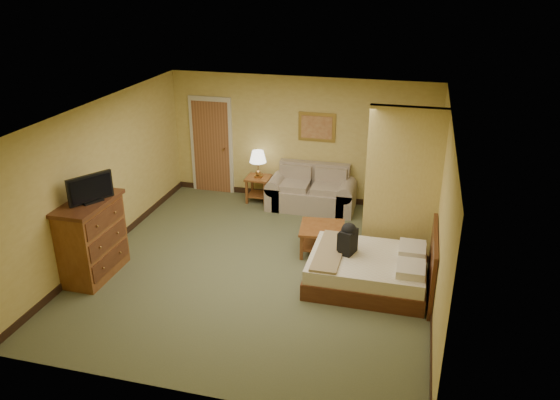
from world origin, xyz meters
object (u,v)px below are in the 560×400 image
(loveseat, at_px, (311,195))
(bed, at_px, (372,269))
(coffee_table, at_px, (322,234))
(dresser, at_px, (92,238))

(loveseat, distance_m, bed, 3.06)
(coffee_table, bearing_deg, dresser, -153.74)
(coffee_table, relative_size, dresser, 0.64)
(coffee_table, bearing_deg, loveseat, 107.00)
(coffee_table, xyz_separation_m, bed, (0.94, -0.86, -0.07))
(loveseat, height_order, coffee_table, loveseat)
(dresser, bearing_deg, loveseat, 51.01)
(bed, bearing_deg, coffee_table, 137.45)
(dresser, relative_size, bed, 0.68)
(loveseat, bearing_deg, dresser, -128.99)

